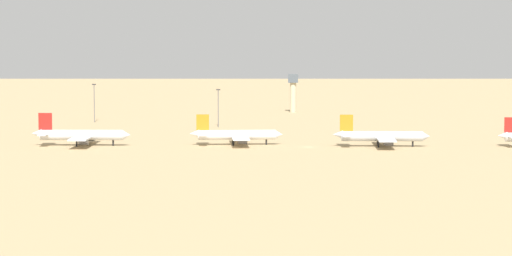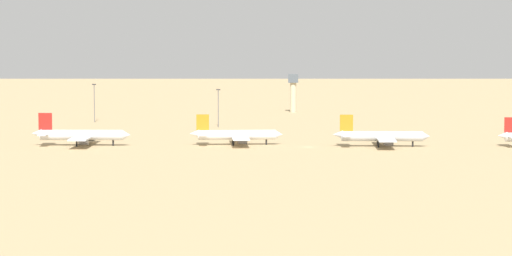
# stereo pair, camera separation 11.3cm
# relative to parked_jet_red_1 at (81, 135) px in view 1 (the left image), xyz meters

# --- Properties ---
(ground) EXTENTS (4000.00, 4000.00, 0.00)m
(ground) POSITION_rel_parked_jet_red_1_xyz_m (81.26, -0.64, -3.86)
(ground) COLOR tan
(ridge_west) EXTENTS (287.69, 231.48, 119.03)m
(ridge_west) POSITION_rel_parked_jet_red_1_xyz_m (-100.65, 979.89, 55.65)
(ridge_west) COLOR #7A785C
(ridge_west) RESTS_ON ground
(ridge_center) EXTENTS (353.91, 300.07, 104.93)m
(ridge_center) POSITION_rel_parked_jet_red_1_xyz_m (240.52, 1098.61, 48.60)
(ridge_center) COLOR gray
(ridge_center) RESTS_ON ground
(parked_jet_red_1) EXTENTS (35.64, 29.87, 11.79)m
(parked_jet_red_1) POSITION_rel_parked_jet_red_1_xyz_m (0.00, 0.00, 0.00)
(parked_jet_red_1) COLOR silver
(parked_jet_red_1) RESTS_ON ground
(parked_jet_orange_2) EXTENTS (33.76, 28.60, 11.15)m
(parked_jet_orange_2) POSITION_rel_parked_jet_red_1_xyz_m (55.37, 5.36, -0.21)
(parked_jet_orange_2) COLOR white
(parked_jet_orange_2) RESTS_ON ground
(parked_jet_orange_3) EXTENTS (34.46, 28.82, 11.41)m
(parked_jet_orange_3) POSITION_rel_parked_jet_red_1_xyz_m (107.20, 1.61, -0.12)
(parked_jet_orange_3) COLOR silver
(parked_jet_orange_3) RESTS_ON ground
(control_tower) EXTENTS (5.20, 5.20, 19.88)m
(control_tower) POSITION_rel_parked_jet_red_1_xyz_m (74.16, 174.26, 8.13)
(control_tower) COLOR #C6B793
(control_tower) RESTS_ON ground
(light_pole_west) EXTENTS (1.80, 0.50, 17.62)m
(light_pole_west) POSITION_rel_parked_jet_red_1_xyz_m (-16.31, 105.73, 6.18)
(light_pole_west) COLOR #59595E
(light_pole_west) RESTS_ON ground
(light_pole_east) EXTENTS (1.80, 0.50, 16.58)m
(light_pole_east) POSITION_rel_parked_jet_red_1_xyz_m (42.80, 80.67, 5.65)
(light_pole_east) COLOR #59595E
(light_pole_east) RESTS_ON ground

